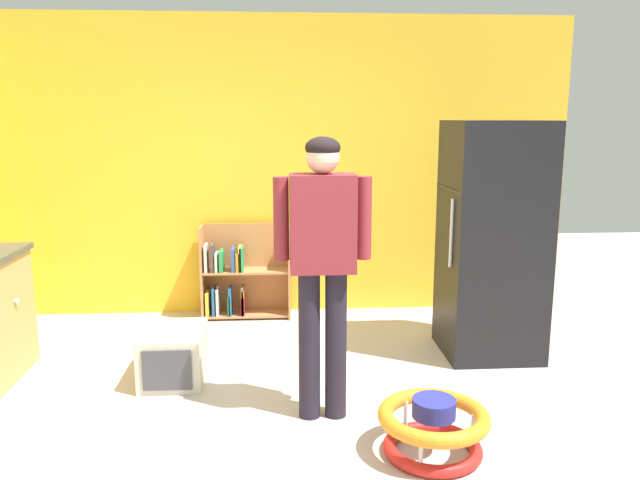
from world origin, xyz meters
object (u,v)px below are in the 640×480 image
bookshelf (240,277)px  pet_carrier (174,355)px  baby_walker (433,427)px  standing_person (323,254)px  refrigerator (492,240)px

bookshelf → pet_carrier: size_ratio=1.54×
bookshelf → baby_walker: bearing=-64.7°
standing_person → bookshelf: bearing=107.0°
bookshelf → baby_walker: size_ratio=1.41×
bookshelf → pet_carrier: bearing=-105.3°
refrigerator → standing_person: refrigerator is taller
standing_person → pet_carrier: 1.44m
bookshelf → baby_walker: 2.77m
bookshelf → pet_carrier: 1.46m
refrigerator → baby_walker: 1.82m
pet_carrier → bookshelf: bearing=74.7°
refrigerator → bookshelf: size_ratio=2.09×
baby_walker → pet_carrier: pet_carrier is taller
bookshelf → standing_person: 2.19m
standing_person → baby_walker: (0.57, -0.49, -0.86)m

